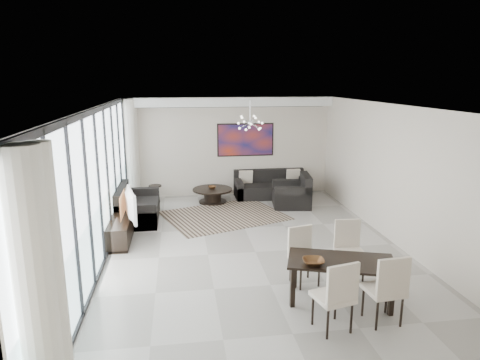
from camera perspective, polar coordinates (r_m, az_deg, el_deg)
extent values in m
cube|color=#A8A39B|center=(8.75, 2.06, -9.51)|extent=(6.00, 9.00, 0.02)
cube|color=white|center=(8.08, 2.24, 9.66)|extent=(6.00, 9.00, 0.02)
cube|color=beige|center=(12.66, -1.52, 4.44)|extent=(6.00, 0.02, 2.90)
cube|color=beige|center=(4.22, 13.54, -14.69)|extent=(6.00, 0.02, 2.90)
cube|color=beige|center=(9.31, 20.57, 0.33)|extent=(0.02, 9.00, 2.90)
cube|color=white|center=(8.31, -18.51, -0.99)|extent=(0.01, 8.95, 2.85)
cube|color=black|center=(8.09, -18.97, 8.67)|extent=(0.04, 8.95, 0.10)
cube|color=black|center=(8.75, -17.56, -10.04)|extent=(0.04, 8.95, 0.06)
cube|color=black|center=(4.63, -26.65, -13.18)|extent=(0.04, 0.05, 2.88)
cube|color=black|center=(5.51, -23.46, -8.65)|extent=(0.04, 0.05, 2.88)
cube|color=black|center=(6.42, -21.20, -5.36)|extent=(0.04, 0.05, 2.88)
cube|color=black|center=(7.35, -19.53, -2.89)|extent=(0.04, 0.05, 2.88)
cube|color=black|center=(8.30, -18.24, -0.98)|extent=(0.04, 0.05, 2.88)
cube|color=black|center=(9.26, -17.22, 0.53)|extent=(0.04, 0.05, 2.88)
cube|color=black|center=(10.23, -16.39, 1.76)|extent=(0.04, 0.05, 2.88)
cube|color=black|center=(11.20, -15.71, 2.78)|extent=(0.04, 0.05, 2.88)
cube|color=black|center=(12.18, -15.13, 3.63)|extent=(0.04, 0.05, 2.88)
cylinder|color=white|center=(4.46, -25.50, -14.09)|extent=(0.36, 0.36, 2.85)
cylinder|color=white|center=(12.31, -14.40, 3.77)|extent=(0.36, 0.36, 2.85)
cube|color=white|center=(12.34, -1.45, 10.38)|extent=(5.98, 0.40, 0.26)
cube|color=#B33218|center=(12.68, 0.74, 5.37)|extent=(1.68, 0.04, 0.98)
cylinder|color=silver|center=(10.61, 1.36, 9.11)|extent=(0.02, 0.02, 0.55)
sphere|color=silver|center=(10.63, 1.35, 7.63)|extent=(0.12, 0.12, 0.12)
cube|color=black|center=(10.97, -2.12, -4.74)|extent=(3.43, 3.03, 0.01)
cylinder|color=black|center=(12.07, -3.69, -1.27)|extent=(1.12, 1.12, 0.04)
cylinder|color=black|center=(12.12, -3.67, -2.17)|extent=(0.49, 0.49, 0.35)
cylinder|color=black|center=(12.16, -3.66, -2.88)|extent=(0.78, 0.78, 0.03)
imported|color=brown|center=(12.09, -3.74, -0.97)|extent=(0.23, 0.23, 0.07)
cube|color=black|center=(12.66, 4.16, -1.40)|extent=(2.12, 0.87, 0.39)
cube|color=black|center=(12.90, 3.86, 0.64)|extent=(2.12, 0.17, 0.39)
cube|color=black|center=(12.47, -0.21, -1.19)|extent=(0.17, 0.87, 0.56)
cube|color=black|center=(12.88, 8.39, -0.86)|extent=(0.17, 0.87, 0.56)
cube|color=black|center=(10.87, -13.38, -4.12)|extent=(0.96, 1.72, 0.43)
cube|color=black|center=(10.79, -15.54, -2.00)|extent=(0.19, 1.72, 0.43)
cube|color=black|center=(10.12, -13.77, -4.89)|extent=(0.96, 0.19, 0.62)
cube|color=black|center=(11.57, -13.09, -2.54)|extent=(0.96, 0.19, 0.62)
cube|color=black|center=(11.83, 6.84, -2.40)|extent=(1.12, 1.16, 0.44)
cube|color=black|center=(11.77, 8.80, -0.34)|extent=(0.34, 1.06, 0.44)
cube|color=black|center=(12.20, 6.61, -1.42)|extent=(1.00, 0.33, 0.63)
cube|color=black|center=(11.40, 7.10, -2.50)|extent=(1.00, 0.33, 0.63)
cylinder|color=black|center=(12.26, -11.26, -0.78)|extent=(0.36, 0.36, 0.04)
cylinder|color=black|center=(12.32, -11.21, -1.86)|extent=(0.06, 0.06, 0.45)
cylinder|color=black|center=(12.38, -11.17, -2.83)|extent=(0.25, 0.25, 0.03)
cube|color=black|center=(9.62, -15.61, -6.37)|extent=(0.44, 1.56, 0.49)
imported|color=gray|center=(9.37, -14.90, -3.25)|extent=(0.37, 1.10, 0.63)
cube|color=black|center=(6.90, 13.35, -10.53)|extent=(1.80, 1.27, 0.04)
cube|color=black|center=(6.74, 7.03, -14.02)|extent=(0.07, 0.07, 0.64)
cube|color=black|center=(7.31, 7.29, -11.76)|extent=(0.07, 0.07, 0.64)
cube|color=black|center=(6.85, 19.57, -14.28)|extent=(0.07, 0.07, 0.64)
cube|color=black|center=(7.41, 18.76, -12.04)|extent=(0.07, 0.07, 0.64)
cube|color=beige|center=(6.22, 12.25, -15.01)|extent=(0.58, 0.58, 0.06)
cube|color=beige|center=(5.95, 13.54, -13.53)|extent=(0.48, 0.17, 0.59)
cylinder|color=black|center=(6.39, 9.67, -16.71)|extent=(0.04, 0.04, 0.45)
cylinder|color=black|center=(6.32, 14.63, -17.39)|extent=(0.04, 0.04, 0.45)
cube|color=beige|center=(6.58, 18.55, -13.74)|extent=(0.53, 0.53, 0.06)
cube|color=beige|center=(6.30, 19.78, -12.29)|extent=(0.49, 0.10, 0.60)
cylinder|color=black|center=(6.75, 16.07, -15.32)|extent=(0.04, 0.04, 0.46)
cylinder|color=black|center=(6.66, 20.73, -16.12)|extent=(0.04, 0.04, 0.46)
cube|color=beige|center=(7.40, 8.67, -10.40)|extent=(0.54, 0.54, 0.06)
cube|color=beige|center=(7.46, 7.98, -8.07)|extent=(0.45, 0.15, 0.54)
cylinder|color=black|center=(7.45, 10.48, -12.32)|extent=(0.04, 0.04, 0.42)
cylinder|color=black|center=(7.56, 6.75, -11.79)|extent=(0.04, 0.04, 0.42)
cube|color=beige|center=(7.78, 14.49, -9.37)|extent=(0.48, 0.48, 0.06)
cube|color=beige|center=(7.86, 14.10, -7.06)|extent=(0.46, 0.07, 0.56)
cylinder|color=black|center=(7.78, 16.12, -11.43)|extent=(0.04, 0.04, 0.43)
cylinder|color=black|center=(7.97, 12.69, -10.62)|extent=(0.04, 0.04, 0.43)
imported|color=brown|center=(6.66, 9.75, -10.69)|extent=(0.38, 0.38, 0.08)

